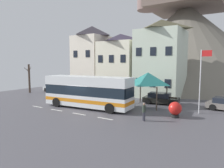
{
  "coord_description": "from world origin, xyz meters",
  "views": [
    {
      "loc": [
        14.3,
        -16.4,
        4.79
      ],
      "look_at": [
        1.67,
        3.59,
        2.38
      ],
      "focal_mm": 32.93,
      "sensor_mm": 36.0,
      "label": 1
    }
  ],
  "objects_px": {
    "transit_bus": "(88,92)",
    "pedestrian_00": "(144,111)",
    "townhouse_01": "(120,64)",
    "parked_car_00": "(161,98)",
    "parked_car_01": "(55,88)",
    "townhouse_00": "(92,59)",
    "parked_car_02": "(74,90)",
    "flagpole": "(201,76)",
    "harbour_buoy": "(175,109)",
    "pedestrian_01": "(127,101)",
    "townhouse_02": "(161,59)",
    "bare_tree_00": "(29,78)",
    "parked_car_04": "(103,93)",
    "public_bench": "(169,100)",
    "hilltop_castle": "(184,42)",
    "bus_shelter": "(148,79)"
  },
  "relations": [
    {
      "from": "transit_bus",
      "to": "hilltop_castle",
      "type": "bearing_deg",
      "value": 79.8
    },
    {
      "from": "townhouse_01",
      "to": "pedestrian_00",
      "type": "bearing_deg",
      "value": -52.74
    },
    {
      "from": "harbour_buoy",
      "to": "pedestrian_01",
      "type": "bearing_deg",
      "value": 170.85
    },
    {
      "from": "parked_car_01",
      "to": "townhouse_00",
      "type": "bearing_deg",
      "value": 45.48
    },
    {
      "from": "parked_car_00",
      "to": "public_bench",
      "type": "relative_size",
      "value": 2.39
    },
    {
      "from": "bus_shelter",
      "to": "townhouse_02",
      "type": "bearing_deg",
      "value": 98.34
    },
    {
      "from": "hilltop_castle",
      "to": "harbour_buoy",
      "type": "distance_m",
      "value": 31.05
    },
    {
      "from": "flagpole",
      "to": "harbour_buoy",
      "type": "height_order",
      "value": "flagpole"
    },
    {
      "from": "parked_car_00",
      "to": "flagpole",
      "type": "xyz_separation_m",
      "value": [
        4.74,
        -2.54,
        2.91
      ]
    },
    {
      "from": "parked_car_01",
      "to": "bare_tree_00",
      "type": "xyz_separation_m",
      "value": [
        -2.61,
        -2.93,
        1.7
      ]
    },
    {
      "from": "transit_bus",
      "to": "parked_car_00",
      "type": "bearing_deg",
      "value": 41.85
    },
    {
      "from": "pedestrian_00",
      "to": "harbour_buoy",
      "type": "relative_size",
      "value": 1.09
    },
    {
      "from": "townhouse_01",
      "to": "flagpole",
      "type": "distance_m",
      "value": 14.94
    },
    {
      "from": "parked_car_00",
      "to": "townhouse_02",
      "type": "bearing_deg",
      "value": 104.14
    },
    {
      "from": "parked_car_00",
      "to": "hilltop_castle",
      "type": "bearing_deg",
      "value": 91.25
    },
    {
      "from": "parked_car_02",
      "to": "flagpole",
      "type": "relative_size",
      "value": 0.68
    },
    {
      "from": "townhouse_00",
      "to": "bus_shelter",
      "type": "distance_m",
      "value": 14.99
    },
    {
      "from": "townhouse_00",
      "to": "bus_shelter",
      "type": "bearing_deg",
      "value": -27.76
    },
    {
      "from": "pedestrian_01",
      "to": "bare_tree_00",
      "type": "height_order",
      "value": "bare_tree_00"
    },
    {
      "from": "transit_bus",
      "to": "pedestrian_00",
      "type": "bearing_deg",
      "value": -16.51
    },
    {
      "from": "hilltop_castle",
      "to": "flagpole",
      "type": "xyz_separation_m",
      "value": [
        7.8,
        -26.45,
        -5.91
      ]
    },
    {
      "from": "parked_car_02",
      "to": "pedestrian_01",
      "type": "xyz_separation_m",
      "value": [
        11.63,
        -4.52,
        0.14
      ]
    },
    {
      "from": "parked_car_00",
      "to": "parked_car_01",
      "type": "relative_size",
      "value": 1.0
    },
    {
      "from": "parked_car_00",
      "to": "bare_tree_00",
      "type": "height_order",
      "value": "bare_tree_00"
    },
    {
      "from": "parked_car_02",
      "to": "parked_car_04",
      "type": "height_order",
      "value": "parked_car_02"
    },
    {
      "from": "pedestrian_00",
      "to": "bare_tree_00",
      "type": "xyz_separation_m",
      "value": [
        -22.37,
        5.33,
        1.52
      ]
    },
    {
      "from": "parked_car_01",
      "to": "public_bench",
      "type": "height_order",
      "value": "parked_car_01"
    },
    {
      "from": "transit_bus",
      "to": "public_bench",
      "type": "distance_m",
      "value": 9.51
    },
    {
      "from": "parked_car_04",
      "to": "pedestrian_01",
      "type": "height_order",
      "value": "pedestrian_01"
    },
    {
      "from": "townhouse_00",
      "to": "harbour_buoy",
      "type": "xyz_separation_m",
      "value": [
        17.06,
        -10.22,
        -4.74
      ]
    },
    {
      "from": "parked_car_04",
      "to": "parked_car_00",
      "type": "bearing_deg",
      "value": 177.45
    },
    {
      "from": "flagpole",
      "to": "bare_tree_00",
      "type": "xyz_separation_m",
      "value": [
        -25.87,
        0.13,
        -1.2
      ]
    },
    {
      "from": "parked_car_00",
      "to": "public_bench",
      "type": "distance_m",
      "value": 1.0
    },
    {
      "from": "townhouse_02",
      "to": "harbour_buoy",
      "type": "height_order",
      "value": "townhouse_02"
    },
    {
      "from": "townhouse_01",
      "to": "townhouse_02",
      "type": "height_order",
      "value": "townhouse_02"
    },
    {
      "from": "transit_bus",
      "to": "pedestrian_00",
      "type": "height_order",
      "value": "transit_bus"
    },
    {
      "from": "transit_bus",
      "to": "harbour_buoy",
      "type": "distance_m",
      "value": 9.13
    },
    {
      "from": "townhouse_01",
      "to": "parked_car_02",
      "type": "relative_size",
      "value": 2.25
    },
    {
      "from": "townhouse_00",
      "to": "flagpole",
      "type": "xyz_separation_m",
      "value": [
        18.67,
        -7.5,
        -1.96
      ]
    },
    {
      "from": "bus_shelter",
      "to": "pedestrian_01",
      "type": "xyz_separation_m",
      "value": [
        -1.28,
        -2.49,
        -2.23
      ]
    },
    {
      "from": "parked_car_01",
      "to": "flagpole",
      "type": "xyz_separation_m",
      "value": [
        23.26,
        -3.06,
        2.9
      ]
    },
    {
      "from": "townhouse_00",
      "to": "flagpole",
      "type": "bearing_deg",
      "value": -21.89
    },
    {
      "from": "townhouse_01",
      "to": "townhouse_02",
      "type": "distance_m",
      "value": 6.44
    },
    {
      "from": "townhouse_02",
      "to": "flagpole",
      "type": "distance_m",
      "value": 10.28
    },
    {
      "from": "townhouse_02",
      "to": "parked_car_02",
      "type": "height_order",
      "value": "townhouse_02"
    },
    {
      "from": "parked_car_01",
      "to": "parked_car_02",
      "type": "bearing_deg",
      "value": -3.52
    },
    {
      "from": "parked_car_02",
      "to": "parked_car_01",
      "type": "bearing_deg",
      "value": 168.36
    },
    {
      "from": "townhouse_02",
      "to": "public_bench",
      "type": "distance_m",
      "value": 7.52
    },
    {
      "from": "pedestrian_00",
      "to": "public_bench",
      "type": "bearing_deg",
      "value": 91.92
    },
    {
      "from": "townhouse_01",
      "to": "parked_car_00",
      "type": "height_order",
      "value": "townhouse_01"
    }
  ]
}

